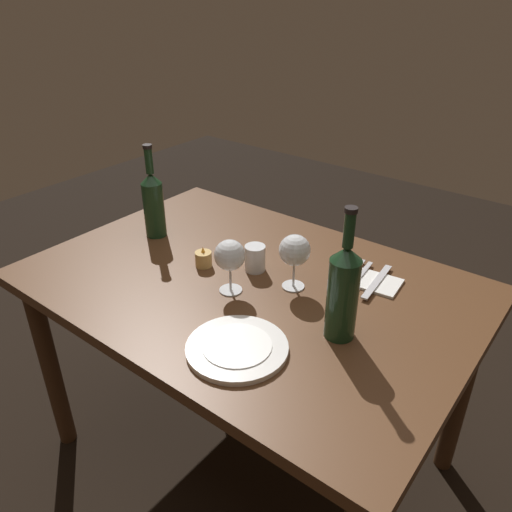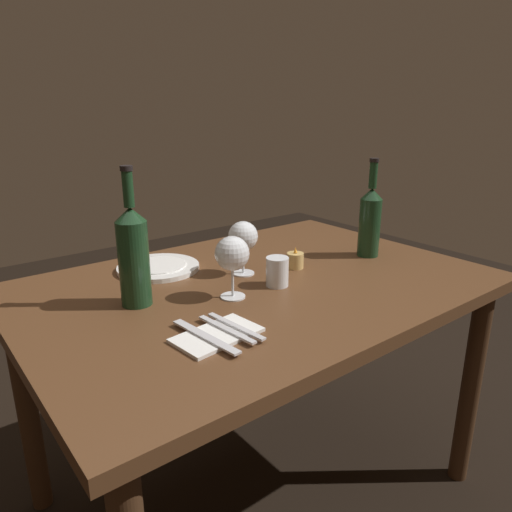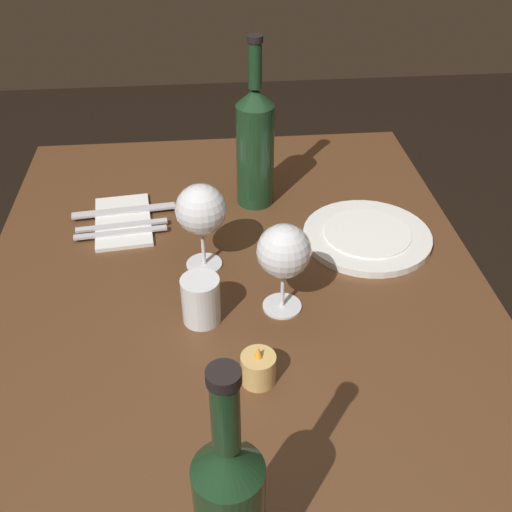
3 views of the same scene
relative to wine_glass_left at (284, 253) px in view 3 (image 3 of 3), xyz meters
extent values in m
cube|color=#56351E|center=(0.01, 0.08, -0.13)|extent=(1.30, 0.90, 0.04)
cylinder|color=#412816|center=(0.59, -0.30, -0.50)|extent=(0.06, 0.06, 0.70)
cylinder|color=#412816|center=(0.59, 0.46, -0.50)|extent=(0.06, 0.06, 0.70)
cylinder|color=white|center=(0.00, 0.00, -0.11)|extent=(0.07, 0.07, 0.00)
cylinder|color=white|center=(0.00, 0.00, -0.07)|extent=(0.01, 0.01, 0.08)
sphere|color=white|center=(0.00, 0.00, 0.00)|extent=(0.09, 0.09, 0.09)
cylinder|color=beige|center=(0.00, 0.00, 0.00)|extent=(0.07, 0.07, 0.02)
cylinder|color=white|center=(0.13, 0.13, -0.11)|extent=(0.07, 0.07, 0.00)
cylinder|color=white|center=(0.13, 0.13, -0.07)|extent=(0.01, 0.01, 0.08)
sphere|color=white|center=(0.13, 0.13, 0.01)|extent=(0.09, 0.09, 0.09)
cylinder|color=beige|center=(0.13, 0.13, 0.00)|extent=(0.07, 0.07, 0.02)
cone|color=#19381E|center=(-0.44, 0.11, 0.10)|extent=(0.07, 0.07, 0.03)
cylinder|color=#19381E|center=(-0.44, 0.11, 0.15)|extent=(0.03, 0.03, 0.08)
cylinder|color=black|center=(-0.44, 0.11, 0.20)|extent=(0.03, 0.03, 0.01)
cylinder|color=#19381E|center=(0.35, 0.01, -0.01)|extent=(0.08, 0.08, 0.22)
cone|color=#19381E|center=(0.35, 0.01, 0.12)|extent=(0.08, 0.08, 0.03)
cylinder|color=#19381E|center=(0.35, 0.01, 0.18)|extent=(0.03, 0.03, 0.09)
cylinder|color=black|center=(0.35, 0.01, 0.23)|extent=(0.03, 0.03, 0.01)
cylinder|color=white|center=(-0.02, 0.14, -0.07)|extent=(0.06, 0.06, 0.08)
cylinder|color=silver|center=(-0.02, 0.14, -0.08)|extent=(0.05, 0.05, 0.06)
cylinder|color=#DBB266|center=(-0.16, 0.06, -0.09)|extent=(0.05, 0.05, 0.05)
cylinder|color=white|center=(-0.16, 0.06, -0.10)|extent=(0.04, 0.04, 0.03)
cone|color=#F99E2D|center=(-0.16, 0.06, -0.06)|extent=(0.01, 0.01, 0.02)
cylinder|color=white|center=(0.18, -0.19, -0.11)|extent=(0.25, 0.25, 0.01)
cylinder|color=white|center=(0.18, -0.19, -0.10)|extent=(0.17, 0.17, 0.00)
cube|color=white|center=(0.29, 0.29, -0.11)|extent=(0.20, 0.13, 0.01)
cube|color=silver|center=(0.26, 0.29, -0.10)|extent=(0.03, 0.18, 0.00)
cube|color=silver|center=(0.24, 0.29, -0.10)|extent=(0.03, 0.18, 0.00)
cube|color=silver|center=(0.32, 0.29, -0.10)|extent=(0.04, 0.21, 0.00)
camera|label=1|loc=(0.80, -0.90, 0.67)|focal=34.99mm
camera|label=2|loc=(0.80, 1.08, 0.37)|focal=33.43mm
camera|label=3|loc=(-0.77, 0.12, 0.57)|focal=42.92mm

